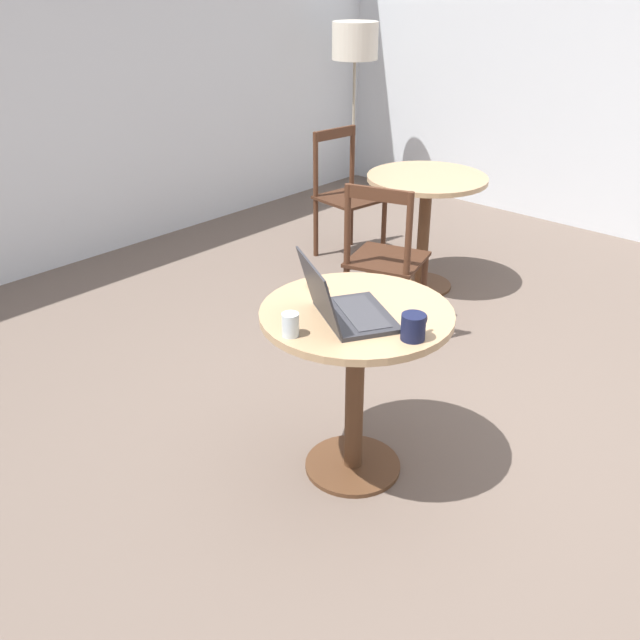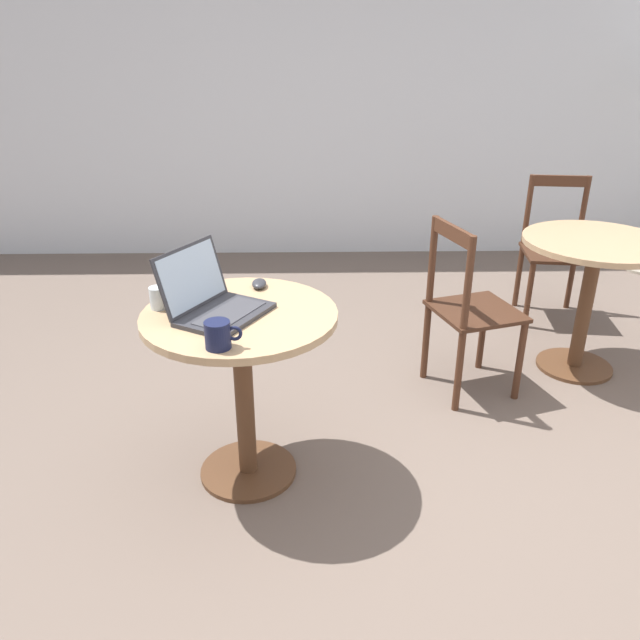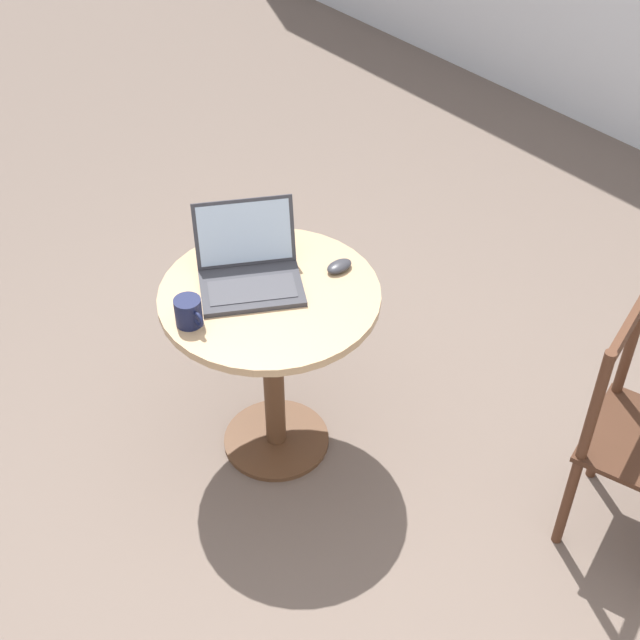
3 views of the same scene
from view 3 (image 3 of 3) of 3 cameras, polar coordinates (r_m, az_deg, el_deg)
The scene contains 7 objects.
ground_plane at distance 3.26m, azimuth -1.10°, elevation -13.67°, with size 16.00×16.00×0.00m, color #66564C.
cafe_table_near at distance 3.13m, azimuth -3.14°, elevation -0.73°, with size 0.76×0.76×0.76m.
chair_mid_left at distance 3.12m, azimuth 19.67°, elevation -7.16°, with size 0.50×0.50×0.91m.
laptop at distance 3.03m, azimuth -4.55°, elevation 3.24°, with size 0.44×0.45×0.25m.
mouse at distance 3.09m, azimuth 1.24°, elevation 3.47°, with size 0.06×0.10×0.03m.
mug at distance 2.88m, azimuth -8.40°, elevation 0.51°, with size 0.13×0.09×0.10m.
drinking_glass at distance 3.21m, azimuth -6.08°, elevation 5.45°, with size 0.06×0.06×0.09m.
Camera 3 is at (1.48, -1.16, 2.66)m, focal length 50.00 mm.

